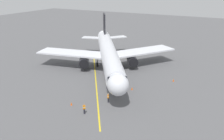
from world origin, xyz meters
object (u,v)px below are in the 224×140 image
Objects in this scene: ground_crew_wing_walker at (108,98)px; safety_cone_nose_left at (71,104)px; ground_crew_marshaller at (84,109)px; safety_cone_nose_right at (173,80)px; tug_near_nose at (130,54)px; safety_cone_wing_port at (132,88)px; airplane at (109,54)px.

ground_crew_wing_walker reaches higher than safety_cone_nose_left.
safety_cone_nose_left is at bearing -20.92° from ground_crew_marshaller.
safety_cone_nose_left is at bearing 55.82° from safety_cone_nose_right.
tug_near_nose is 19.75m from safety_cone_nose_right.
ground_crew_wing_walker is 7.02m from safety_cone_wing_port.
safety_cone_wing_port is (-6.63, -10.67, 0.00)m from safety_cone_nose_left.
safety_cone_wing_port is at bearing 140.33° from airplane.
safety_cone_nose_left is 12.57m from safety_cone_wing_port.
safety_cone_wing_port is (6.07, 8.03, 0.00)m from safety_cone_nose_right.
safety_cone_wing_port is (-3.05, -12.04, -0.61)m from ground_crew_marshaller.
tug_near_nose is at bearing -78.73° from ground_crew_marshaller.
ground_crew_wing_walker is 3.11× the size of safety_cone_nose_right.
ground_crew_wing_walker is 3.11× the size of safety_cone_wing_port.
airplane is at bearing 90.33° from tug_near_nose.
safety_cone_nose_right is (-7.64, -14.85, -0.61)m from ground_crew_wing_walker.
tug_near_nose is 22.32m from safety_cone_wing_port.
ground_crew_marshaller is 0.71× the size of tug_near_nose.
ground_crew_wing_walker is 28.15m from tug_near_nose.
ground_crew_marshaller is at bearing 74.14° from ground_crew_wing_walker.
safety_cone_nose_right is (-12.71, -18.71, 0.00)m from safety_cone_nose_left.
airplane reaches higher than safety_cone_nose_right.
safety_cone_wing_port is at bearing -102.96° from ground_crew_wing_walker.
ground_crew_marshaller is at bearing 75.77° from safety_cone_wing_port.
ground_crew_marshaller is 3.11× the size of safety_cone_wing_port.
ground_crew_marshaller is at bearing 65.56° from safety_cone_nose_right.
ground_crew_wing_walker is 3.11× the size of safety_cone_nose_left.
safety_cone_nose_right is at bearing -179.15° from airplane.
ground_crew_marshaller is 5.43m from ground_crew_wing_walker.
safety_cone_nose_right and safety_cone_wing_port have the same top height.
ground_crew_marshaller reaches higher than safety_cone_nose_right.
airplane is 64.74× the size of safety_cone_wing_port.
safety_cone_wing_port is at bearing 115.14° from tug_near_nose.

